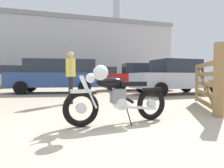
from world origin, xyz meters
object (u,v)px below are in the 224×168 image
(silver_sedan_mid, at_px, (8,77))
(red_hatchback_near, at_px, (58,75))
(dark_sedan_left, at_px, (175,77))
(timber_gate, at_px, (208,83))
(bystander, at_px, (71,72))
(blue_hatchback_right, at_px, (98,75))
(vintage_motorcycle, at_px, (117,97))
(pale_sedan_back, at_px, (139,77))

(silver_sedan_mid, xyz_separation_m, red_hatchback_near, (3.48, -5.84, 0.10))
(silver_sedan_mid, xyz_separation_m, dark_sedan_left, (8.94, -8.36, 0.00))
(timber_gate, distance_m, bystander, 4.01)
(blue_hatchback_right, bearing_deg, vintage_motorcycle, -107.57)
(silver_sedan_mid, bearing_deg, vintage_motorcycle, -80.97)
(vintage_motorcycle, distance_m, red_hatchback_near, 7.48)
(vintage_motorcycle, distance_m, pale_sedan_back, 9.15)
(pale_sedan_back, bearing_deg, timber_gate, -91.57)
(blue_hatchback_right, bearing_deg, bystander, -113.05)
(dark_sedan_left, bearing_deg, blue_hatchback_right, 98.40)
(timber_gate, height_order, bystander, bystander)
(bystander, xyz_separation_m, silver_sedan_mid, (-3.73, 10.28, -0.18))
(pale_sedan_back, relative_size, blue_hatchback_right, 0.91)
(timber_gate, xyz_separation_m, red_hatchback_near, (-3.57, 6.67, 0.24))
(timber_gate, relative_size, blue_hatchback_right, 0.47)
(vintage_motorcycle, relative_size, bystander, 1.25)
(bystander, bearing_deg, silver_sedan_mid, -71.76)
(red_hatchback_near, bearing_deg, dark_sedan_left, 164.17)
(pale_sedan_back, height_order, silver_sedan_mid, same)
(timber_gate, relative_size, pale_sedan_back, 0.51)
(silver_sedan_mid, bearing_deg, red_hatchback_near, -68.15)
(vintage_motorcycle, bearing_deg, blue_hatchback_right, -107.57)
(vintage_motorcycle, bearing_deg, dark_sedan_left, -139.35)
(dark_sedan_left, bearing_deg, bystander, -161.06)
(silver_sedan_mid, bearing_deg, blue_hatchback_right, 0.80)
(pale_sedan_back, bearing_deg, red_hatchback_near, -162.42)
(bystander, height_order, red_hatchback_near, red_hatchback_near)
(timber_gate, xyz_separation_m, bystander, (-3.31, 2.23, 0.32))
(vintage_motorcycle, bearing_deg, pale_sedan_back, -123.34)
(pale_sedan_back, xyz_separation_m, red_hatchback_near, (-5.03, -0.70, 0.10))
(red_hatchback_near, bearing_deg, bystander, 102.22)
(timber_gate, xyz_separation_m, blue_hatchback_right, (0.25, 13.76, 0.24))
(blue_hatchback_right, distance_m, dark_sedan_left, 9.75)
(pale_sedan_back, height_order, red_hatchback_near, red_hatchback_near)
(vintage_motorcycle, relative_size, pale_sedan_back, 0.47)
(red_hatchback_near, bearing_deg, blue_hatchback_right, -109.38)
(vintage_motorcycle, relative_size, silver_sedan_mid, 0.47)
(vintage_motorcycle, relative_size, dark_sedan_left, 0.49)
(timber_gate, height_order, blue_hatchback_right, blue_hatchback_right)
(pale_sedan_back, bearing_deg, blue_hatchback_right, 110.45)
(vintage_motorcycle, relative_size, blue_hatchback_right, 0.43)
(blue_hatchback_right, relative_size, dark_sedan_left, 1.15)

